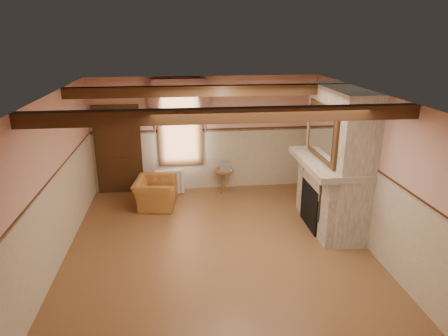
{
  "coord_description": "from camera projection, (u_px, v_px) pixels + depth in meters",
  "views": [
    {
      "loc": [
        -0.65,
        -6.51,
        3.77
      ],
      "look_at": [
        0.21,
        0.8,
        1.26
      ],
      "focal_mm": 32.0,
      "sensor_mm": 36.0,
      "label": 1
    }
  ],
  "objects": [
    {
      "name": "ceiling",
      "position": [
        217.0,
        95.0,
        6.5
      ],
      "size": [
        5.5,
        6.0,
        0.01
      ],
      "primitive_type": "cube",
      "color": "silver",
      "rests_on": "wall_back"
    },
    {
      "name": "armchair",
      "position": [
        155.0,
        193.0,
        9.03
      ],
      "size": [
        0.99,
        1.09,
        0.64
      ],
      "primitive_type": "imported",
      "rotation": [
        0.0,
        0.0,
        1.44
      ],
      "color": "#9E662D",
      "rests_on": "floor"
    },
    {
      "name": "ceiling_beam_back",
      "position": [
        211.0,
        91.0,
        7.66
      ],
      "size": [
        5.5,
        0.18,
        0.2
      ],
      "primitive_type": "cube",
      "color": "black",
      "rests_on": "ceiling"
    },
    {
      "name": "door",
      "position": [
        118.0,
        151.0,
        9.6
      ],
      "size": [
        1.1,
        0.1,
        2.1
      ],
      "primitive_type": "cube",
      "color": "black",
      "rests_on": "floor"
    },
    {
      "name": "wall_right",
      "position": [
        367.0,
        169.0,
        7.26
      ],
      "size": [
        0.02,
        6.0,
        2.8
      ],
      "primitive_type": "cube",
      "color": "#D09B90",
      "rests_on": "floor"
    },
    {
      "name": "floor",
      "position": [
        218.0,
        246.0,
        7.41
      ],
      "size": [
        5.5,
        6.0,
        0.01
      ],
      "primitive_type": "cube",
      "color": "brown",
      "rests_on": "ground"
    },
    {
      "name": "radiator",
      "position": [
        169.0,
        182.0,
        9.75
      ],
      "size": [
        0.72,
        0.28,
        0.6
      ],
      "primitive_type": "cube",
      "rotation": [
        0.0,
        0.0,
        0.14
      ],
      "color": "silver",
      "rests_on": "floor"
    },
    {
      "name": "mantel_clock",
      "position": [
        318.0,
        146.0,
        8.31
      ],
      "size": [
        0.14,
        0.24,
        0.2
      ],
      "primitive_type": "cube",
      "color": "black",
      "rests_on": "mantel"
    },
    {
      "name": "window",
      "position": [
        180.0,
        125.0,
        9.6
      ],
      "size": [
        1.06,
        0.08,
        2.02
      ],
      "primitive_type": "cube",
      "color": "white",
      "rests_on": "wall_back"
    },
    {
      "name": "candle_red",
      "position": [
        342.0,
        166.0,
        7.15
      ],
      "size": [
        0.06,
        0.06,
        0.16
      ],
      "primitive_type": "cylinder",
      "color": "maroon",
      "rests_on": "mantel"
    },
    {
      "name": "chair_rail",
      "position": [
        217.0,
        170.0,
        6.93
      ],
      "size": [
        5.5,
        6.0,
        0.08
      ],
      "primitive_type": null,
      "color": "black",
      "rests_on": "wainscot"
    },
    {
      "name": "wall_back",
      "position": [
        205.0,
        134.0,
        9.78
      ],
      "size": [
        5.5,
        0.02,
        2.8
      ],
      "primitive_type": "cube",
      "color": "#D09B90",
      "rests_on": "floor"
    },
    {
      "name": "jar_yellow",
      "position": [
        335.0,
        161.0,
        7.48
      ],
      "size": [
        0.06,
        0.06,
        0.12
      ],
      "primitive_type": "cylinder",
      "color": "gold",
      "rests_on": "mantel"
    },
    {
      "name": "firebox",
      "position": [
        313.0,
        206.0,
        8.05
      ],
      "size": [
        0.2,
        0.95,
        0.9
      ],
      "primitive_type": "cube",
      "color": "black",
      "rests_on": "floor"
    },
    {
      "name": "side_table",
      "position": [
        224.0,
        180.0,
        9.91
      ],
      "size": [
        0.61,
        0.61,
        0.55
      ],
      "primitive_type": "cylinder",
      "rotation": [
        0.0,
        0.0,
        -0.33
      ],
      "color": "brown",
      "rests_on": "floor"
    },
    {
      "name": "window_drapes",
      "position": [
        179.0,
        101.0,
        9.32
      ],
      "size": [
        1.3,
        0.14,
        1.4
      ],
      "primitive_type": "cube",
      "color": "gray",
      "rests_on": "wall_back"
    },
    {
      "name": "oil_lamp",
      "position": [
        318.0,
        144.0,
        8.34
      ],
      "size": [
        0.11,
        0.11,
        0.28
      ],
      "primitive_type": "cylinder",
      "color": "gold",
      "rests_on": "mantel"
    },
    {
      "name": "wainscot",
      "position": [
        218.0,
        209.0,
        7.17
      ],
      "size": [
        5.5,
        6.0,
        1.5
      ],
      "primitive_type": null,
      "color": "beige",
      "rests_on": "floor"
    },
    {
      "name": "wall_front",
      "position": [
        247.0,
        273.0,
        4.14
      ],
      "size": [
        5.5,
        0.02,
        2.8
      ],
      "primitive_type": "cube",
      "color": "#D09B90",
      "rests_on": "floor"
    },
    {
      "name": "fireplace",
      "position": [
        338.0,
        160.0,
        7.79
      ],
      "size": [
        0.85,
        2.0,
        2.8
      ],
      "primitive_type": "cube",
      "color": "gray",
      "rests_on": "floor"
    },
    {
      "name": "mantel",
      "position": [
        329.0,
        162.0,
        7.78
      ],
      "size": [
        1.05,
        2.05,
        0.12
      ],
      "primitive_type": "cube",
      "color": "gray",
      "rests_on": "fireplace"
    },
    {
      "name": "wall_left",
      "position": [
        54.0,
        182.0,
        6.65
      ],
      "size": [
        0.02,
        6.0,
        2.8
      ],
      "primitive_type": "cube",
      "color": "#D09B90",
      "rests_on": "floor"
    },
    {
      "name": "ceiling_beam_front",
      "position": [
        226.0,
        115.0,
        5.41
      ],
      "size": [
        5.5,
        0.18,
        0.2
      ],
      "primitive_type": "cube",
      "color": "black",
      "rests_on": "ceiling"
    },
    {
      "name": "bowl",
      "position": [
        328.0,
        156.0,
        7.8
      ],
      "size": [
        0.37,
        0.37,
        0.09
      ],
      "primitive_type": "imported",
      "color": "brown",
      "rests_on": "mantel"
    },
    {
      "name": "overmantel_mirror",
      "position": [
        322.0,
        132.0,
        7.57
      ],
      "size": [
        0.06,
        1.44,
        1.04
      ],
      "primitive_type": "cube",
      "color": "silver",
      "rests_on": "fireplace"
    },
    {
      "name": "book_stack",
      "position": [
        225.0,
        166.0,
        9.79
      ],
      "size": [
        0.29,
        0.35,
        0.2
      ],
      "primitive_type": "cube",
      "rotation": [
        0.0,
        0.0,
        -0.11
      ],
      "color": "#B7AD8C",
      "rests_on": "side_table"
    }
  ]
}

